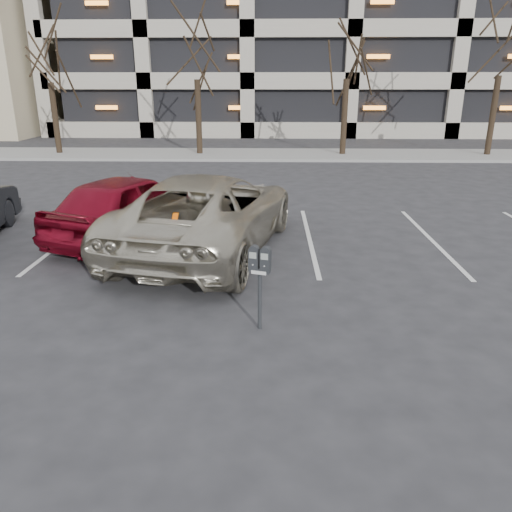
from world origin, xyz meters
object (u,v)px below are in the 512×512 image
(tree_a, at_px, (45,35))
(car_red, at_px, (129,206))
(suv_silver, at_px, (207,212))
(tree_d, at_px, (507,22))
(tree_c, at_px, (349,28))
(parking_meter, at_px, (260,268))
(tree_b, at_px, (195,29))

(tree_a, bearing_deg, car_red, -62.16)
(suv_silver, bearing_deg, tree_a, -45.74)
(suv_silver, bearing_deg, tree_d, -117.04)
(tree_a, relative_size, suv_silver, 1.19)
(tree_a, height_order, tree_c, tree_c)
(parking_meter, bearing_deg, tree_c, 95.30)
(tree_c, height_order, parking_meter, tree_c)
(car_red, bearing_deg, tree_b, -68.14)
(tree_a, xyz_separation_m, tree_b, (7.00, 0.00, 0.23))
(tree_a, distance_m, tree_b, 7.00)
(tree_d, height_order, parking_meter, tree_d)
(tree_a, relative_size, tree_b, 0.96)
(tree_a, distance_m, car_red, 16.21)
(tree_b, xyz_separation_m, parking_meter, (3.34, -18.21, -4.74))
(tree_a, distance_m, tree_c, 14.00)
(tree_c, distance_m, parking_meter, 19.18)
(tree_a, distance_m, tree_d, 21.01)
(tree_d, bearing_deg, car_red, -135.10)
(tree_d, distance_m, parking_meter, 21.69)
(tree_b, bearing_deg, tree_c, 0.00)
(tree_c, bearing_deg, tree_b, 180.00)
(tree_c, xyz_separation_m, suv_silver, (-4.84, -14.56, -4.91))
(tree_a, relative_size, car_red, 1.71)
(tree_c, bearing_deg, tree_d, 0.00)
(parking_meter, relative_size, suv_silver, 0.20)
(parking_meter, bearing_deg, tree_d, 76.32)
(tree_a, xyz_separation_m, car_red, (7.24, -13.71, -4.72))
(tree_a, bearing_deg, tree_d, 0.00)
(tree_c, relative_size, parking_meter, 6.35)
(tree_a, relative_size, parking_meter, 6.06)
(car_red, bearing_deg, tree_a, -41.31)
(tree_d, relative_size, suv_silver, 1.30)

